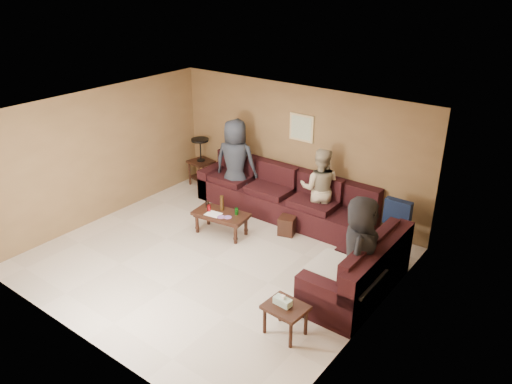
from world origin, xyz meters
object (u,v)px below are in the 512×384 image
sectional_sofa (304,222)px  person_right (359,252)px  waste_bin (287,226)px  person_left (236,162)px  person_middle (320,188)px  side_table_right (285,309)px  end_table_left (201,161)px  coffee_table (221,216)px

sectional_sofa → person_right: person_right is taller
waste_bin → person_left: size_ratio=0.19×
person_left → person_middle: (1.87, 0.15, -0.12)m
person_middle → person_right: (1.62, -1.68, 0.06)m
person_middle → person_right: person_right is taller
person_left → person_middle: person_left is taller
side_table_right → person_middle: size_ratio=0.38×
side_table_right → person_left: 4.15m
end_table_left → waste_bin: end_table_left is taller
sectional_sofa → coffee_table: sectional_sofa is taller
side_table_right → person_left: bearing=138.2°
end_table_left → person_middle: size_ratio=0.70×
coffee_table → sectional_sofa: bearing=30.4°
waste_bin → person_right: 2.28m
person_right → person_left: bearing=48.3°
coffee_table → person_middle: 1.88m
person_right → sectional_sofa: bearing=37.0°
sectional_sofa → side_table_right: (1.17, -2.33, 0.06)m
sectional_sofa → coffee_table: 1.50m
person_middle → end_table_left: bearing=-24.6°
end_table_left → sectional_sofa: bearing=-12.2°
sectional_sofa → end_table_left: 3.18m
coffee_table → waste_bin: 1.22m
end_table_left → person_middle: 3.07m
coffee_table → end_table_left: 2.31m
waste_bin → end_table_left: bearing=165.4°
end_table_left → person_left: size_ratio=0.61×
coffee_table → person_right: person_right is taller
sectional_sofa → person_middle: 0.72m
end_table_left → person_middle: person_middle is taller
end_table_left → person_middle: (3.06, -0.10, 0.21)m
coffee_table → waste_bin: bearing=35.9°
side_table_right → person_middle: bearing=112.5°
waste_bin → person_left: bearing=163.4°
waste_bin → person_middle: (0.29, 0.62, 0.60)m
waste_bin → person_middle: size_ratio=0.22×
side_table_right → person_left: (-3.07, 2.75, 0.50)m
waste_bin → person_right: bearing=-29.0°
end_table_left → person_right: 5.02m
end_table_left → waste_bin: (2.78, -0.72, -0.39)m
end_table_left → waste_bin: 2.90m
waste_bin → person_right: person_right is taller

